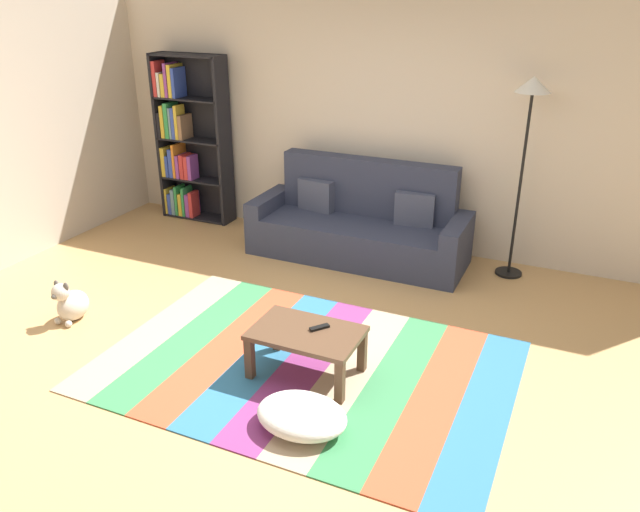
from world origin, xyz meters
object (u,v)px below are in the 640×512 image
(coffee_table, at_px, (306,338))
(tv_remote, at_px, (319,328))
(bookshelf, at_px, (186,143))
(couch, at_px, (360,226))
(dog, at_px, (71,303))
(pouf, at_px, (302,416))
(standing_lamp, at_px, (530,113))

(coffee_table, distance_m, tv_remote, 0.12)
(bookshelf, xyz_separation_m, coffee_table, (2.79, -2.52, -0.62))
(coffee_table, bearing_deg, bookshelf, 137.98)
(couch, height_order, dog, couch)
(couch, bearing_deg, pouf, -76.32)
(couch, height_order, coffee_table, couch)
(standing_lamp, bearing_deg, coffee_table, -114.23)
(pouf, bearing_deg, tv_remote, 104.38)
(coffee_table, distance_m, dog, 2.20)
(coffee_table, distance_m, standing_lamp, 2.95)
(coffee_table, height_order, standing_lamp, standing_lamp)
(bookshelf, height_order, coffee_table, bookshelf)
(couch, bearing_deg, dog, -126.92)
(couch, bearing_deg, standing_lamp, 6.74)
(pouf, relative_size, standing_lamp, 0.32)
(couch, relative_size, bookshelf, 1.16)
(pouf, xyz_separation_m, standing_lamp, (0.85, 2.99, 1.50))
(tv_remote, bearing_deg, pouf, -37.49)
(pouf, distance_m, standing_lamp, 3.45)
(standing_lamp, bearing_deg, dog, -142.59)
(couch, relative_size, standing_lamp, 1.17)
(pouf, height_order, dog, dog)
(couch, distance_m, standing_lamp, 2.00)
(dog, xyz_separation_m, standing_lamp, (3.28, 2.51, 1.45))
(coffee_table, xyz_separation_m, dog, (-2.20, -0.10, -0.15))
(coffee_table, xyz_separation_m, tv_remote, (0.07, 0.07, 0.07))
(bookshelf, bearing_deg, couch, -6.84)
(couch, distance_m, bookshelf, 2.44)
(pouf, xyz_separation_m, dog, (-2.43, 0.48, 0.06))
(bookshelf, distance_m, dog, 2.79)
(tv_remote, bearing_deg, couch, 141.61)
(pouf, bearing_deg, bookshelf, 134.46)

